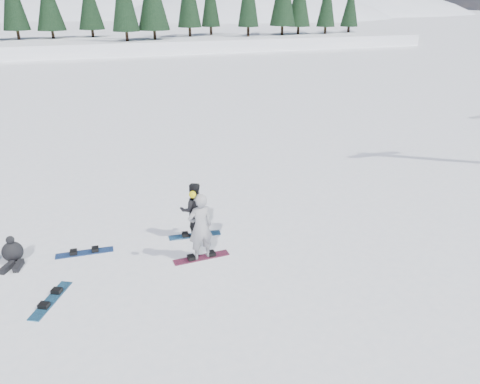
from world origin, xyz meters
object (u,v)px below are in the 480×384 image
at_px(snowboarder_woman, 200,227).
at_px(snowboard_loose_a, 51,300).
at_px(snowboard_loose_c, 85,253).
at_px(seated_rider, 12,253).
at_px(snowboarder_man, 194,210).

relative_size(snowboarder_woman, snowboard_loose_a, 1.33).
relative_size(snowboarder_woman, snowboard_loose_c, 1.33).
bearing_deg(snowboard_loose_a, seated_rider, 51.96).
relative_size(snowboarder_man, seated_rider, 1.71).
distance_m(snowboarder_woman, snowboard_loose_c, 3.32).
height_order(snowboarder_man, snowboard_loose_a, snowboarder_man).
relative_size(snowboarder_man, snowboard_loose_a, 1.10).
distance_m(snowboarder_woman, snowboarder_man, 1.30).
distance_m(snowboarder_man, seated_rider, 4.85).
xyz_separation_m(snowboarder_man, snowboard_loose_c, (-3.06, 0.03, -0.81)).
bearing_deg(snowboard_loose_a, snowboarder_woman, -51.42).
bearing_deg(snowboarder_man, snowboard_loose_c, 7.21).
xyz_separation_m(snowboarder_woman, snowboarder_man, (0.16, 1.28, -0.11)).
distance_m(snowboard_loose_c, snowboard_loose_a, 2.15).
bearing_deg(snowboarder_man, snowboard_loose_a, 34.46).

